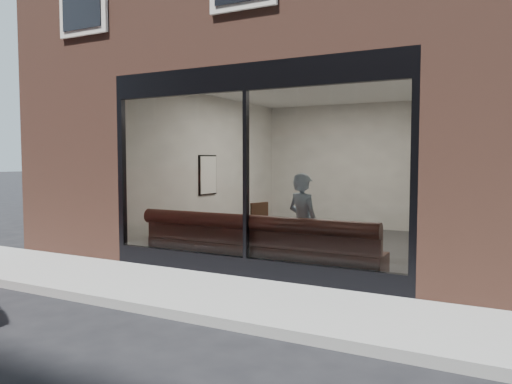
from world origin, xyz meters
The scene contains 20 objects.
ground centered at (0.00, 0.00, 0.00)m, with size 120.00×120.00×0.00m, color black.
sidewalk_near centered at (0.00, 1.00, 0.01)m, with size 40.00×2.00×0.01m, color gray.
kerb_near centered at (0.00, -0.05, 0.06)m, with size 40.00×0.10×0.12m, color gray.
host_building_pier_left centered at (-3.75, 8.00, 1.60)m, with size 2.50×12.00×3.20m, color brown.
host_building_backfill centered at (0.00, 11.00, 1.60)m, with size 5.00×6.00×3.20m, color brown.
cafe_floor centered at (0.00, 5.00, 0.02)m, with size 6.00×6.00×0.00m, color #2D2D30.
cafe_ceiling centered at (0.00, 5.00, 3.19)m, with size 6.00×6.00×0.00m, color white.
cafe_wall_back centered at (0.00, 7.99, 1.60)m, with size 5.00×5.00×0.00m, color beige.
cafe_wall_left centered at (-2.49, 5.00, 1.60)m, with size 6.00×6.00×0.00m, color beige.
cafe_wall_right centered at (2.49, 5.00, 1.60)m, with size 6.00×6.00×0.00m, color beige.
storefront_kick centered at (0.00, 2.05, 0.15)m, with size 5.00×0.10×0.30m, color black.
storefront_header centered at (0.00, 2.05, 3.00)m, with size 5.00×0.10×0.40m, color black.
storefront_mullion centered at (0.00, 2.05, 1.55)m, with size 0.06×0.10×2.50m, color black.
storefront_glass centered at (0.00, 2.02, 1.55)m, with size 4.80×4.80×0.00m, color white.
banquette centered at (0.00, 2.45, 0.23)m, with size 4.00×0.55×0.45m, color #351613.
person centered at (0.66, 2.69, 0.79)m, with size 0.57×0.38×1.57m, color #AAC5DC.
cafe_table_left centered at (-1.91, 3.30, 0.74)m, with size 0.58×0.58×0.04m, color black.
cafe_table_right centered at (1.06, 3.07, 0.74)m, with size 0.62×0.62×0.04m, color black.
cafe_chair_left centered at (-1.00, 4.11, 0.24)m, with size 0.44×0.44×0.04m, color black.
wall_poster centered at (-2.45, 4.74, 1.44)m, with size 0.02×0.61×0.82m, color white.
Camera 1 is at (3.63, -4.47, 1.79)m, focal length 35.00 mm.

